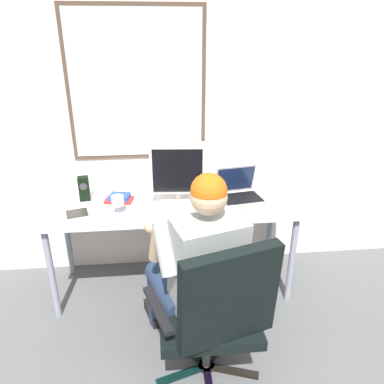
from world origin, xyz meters
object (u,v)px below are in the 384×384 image
desk (172,211)px  wine_glass (118,202)px  crt_monitor (178,170)px  desk_speaker (84,188)px  laptop (238,189)px  cd_case (77,213)px  office_chair (217,309)px  book_stack (119,198)px  person_seated (198,265)px

desk → wine_glass: 0.43m
crt_monitor → desk_speaker: crt_monitor is taller
laptop → cd_case: laptop is taller
wine_glass → cd_case: size_ratio=0.76×
office_chair → laptop: 1.07m
desk → book_stack: book_stack is taller
desk_speaker → book_stack: desk_speaker is taller
cd_case → book_stack: bearing=32.9°
desk → laptop: bearing=6.4°
book_stack → cd_case: size_ratio=1.27×
book_stack → person_seated: bearing=-55.9°
crt_monitor → book_stack: bearing=176.0°
person_seated → book_stack: size_ratio=5.76×
wine_glass → desk_speaker: desk_speaker is taller
laptop → wine_glass: bearing=-167.6°
laptop → cd_case: (-1.16, -0.17, -0.06)m
desk_speaker → cd_case: bearing=-94.9°
person_seated → book_stack: (-0.50, 0.73, 0.12)m
wine_glass → person_seated: bearing=-47.7°
desk → crt_monitor: size_ratio=4.22×
desk → cd_case: cd_case is taller
laptop → desk_speaker: size_ratio=1.93×
wine_glass → crt_monitor: bearing=21.8°
desk → cd_case: size_ratio=10.75×
person_seated → cd_case: size_ratio=7.34×
desk_speaker → book_stack: size_ratio=0.85×
office_chair → laptop: office_chair is taller
laptop → desk_speaker: (-1.14, 0.06, 0.03)m
person_seated → cd_case: 0.96m
desk → book_stack: size_ratio=8.44×
laptop → book_stack: (-0.89, 0.01, -0.04)m
office_chair → cd_case: bearing=135.9°
person_seated → cd_case: bearing=144.2°
person_seated → cd_case: (-0.77, 0.56, 0.10)m
person_seated → desk_speaker: (-0.75, 0.78, 0.18)m
desk → person_seated: bearing=-80.7°
wine_glass → desk: bearing=19.9°
desk → laptop: laptop is taller
desk → person_seated: 0.68m
office_chair → desk_speaker: 1.36m
desk_speaker → person_seated: bearing=-46.2°
desk → wine_glass: (-0.38, -0.14, 0.16)m
person_seated → desk_speaker: size_ratio=6.74×
desk → cd_case: 0.67m
person_seated → laptop: (0.39, 0.73, 0.15)m
wine_glass → cd_case: 0.30m
desk → wine_glass: bearing=-160.1°
wine_glass → desk_speaker: bearing=136.6°
wine_glass → cd_case: wine_glass is taller
book_stack → cd_case: bearing=-147.1°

